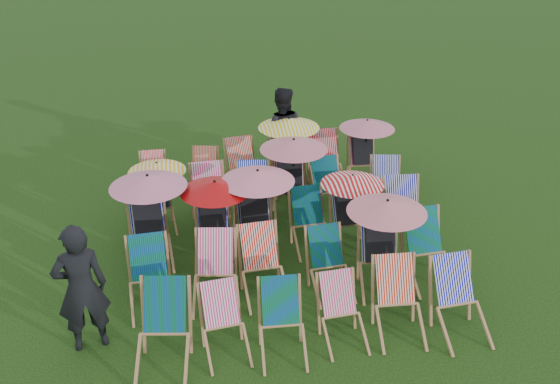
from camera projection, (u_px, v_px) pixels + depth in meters
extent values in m
plane|color=black|center=(283.00, 253.00, 10.25)|extent=(100.00, 100.00, 0.00)
cube|color=#096130|center=(165.00, 305.00, 7.88)|extent=(0.59, 0.48, 0.64)
cube|color=#D72B7A|center=(220.00, 303.00, 8.08)|extent=(0.49, 0.39, 0.54)
cube|color=#096722|center=(280.00, 301.00, 8.08)|extent=(0.50, 0.38, 0.57)
cube|color=#D72B68|center=(338.00, 293.00, 8.29)|extent=(0.47, 0.37, 0.53)
cube|color=red|center=(395.00, 279.00, 8.44)|extent=(0.53, 0.40, 0.61)
cube|color=#0808A9|center=(453.00, 279.00, 8.42)|extent=(0.54, 0.42, 0.61)
cube|color=#0A723C|center=(148.00, 257.00, 8.93)|extent=(0.53, 0.40, 0.60)
cube|color=#E42D78|center=(215.00, 251.00, 9.04)|extent=(0.56, 0.45, 0.61)
cube|color=red|center=(259.00, 246.00, 9.18)|extent=(0.54, 0.42, 0.61)
cube|color=#096628|center=(325.00, 246.00, 9.26)|extent=(0.51, 0.39, 0.57)
cube|color=#06148C|center=(378.00, 239.00, 9.34)|extent=(0.55, 0.44, 0.61)
cube|color=black|center=(379.00, 241.00, 9.29)|extent=(0.48, 0.49, 0.64)
sphere|color=tan|center=(379.00, 218.00, 9.23)|extent=(0.22, 0.22, 0.22)
cylinder|color=black|center=(385.00, 226.00, 9.13)|extent=(0.03, 0.03, 0.74)
cone|color=#DB707F|center=(387.00, 206.00, 8.97)|extent=(1.17, 1.17, 0.18)
cube|color=#0B7732|center=(423.00, 230.00, 9.51)|extent=(0.56, 0.42, 0.64)
cube|color=#080BB0|center=(147.00, 215.00, 9.97)|extent=(0.56, 0.44, 0.63)
cube|color=black|center=(147.00, 216.00, 9.92)|extent=(0.48, 0.50, 0.66)
sphere|color=tan|center=(145.00, 194.00, 9.86)|extent=(0.23, 0.23, 0.23)
cylinder|color=black|center=(150.00, 201.00, 9.77)|extent=(0.03, 0.03, 0.77)
cone|color=#D26B90|center=(148.00, 181.00, 9.61)|extent=(1.20, 1.20, 0.19)
cube|color=#0C07A1|center=(213.00, 217.00, 10.02)|extent=(0.52, 0.40, 0.57)
cube|color=black|center=(213.00, 218.00, 9.98)|extent=(0.44, 0.46, 0.60)
sphere|color=tan|center=(212.00, 198.00, 9.92)|extent=(0.21, 0.21, 0.21)
cylinder|color=black|center=(216.00, 205.00, 9.83)|extent=(0.03, 0.03, 0.70)
cone|color=#B00A0C|center=(215.00, 186.00, 9.68)|extent=(1.11, 1.11, 0.17)
cube|color=#0B07A0|center=(254.00, 208.00, 10.19)|extent=(0.52, 0.39, 0.61)
cube|color=black|center=(254.00, 210.00, 10.14)|extent=(0.44, 0.45, 0.64)
sphere|color=tan|center=(253.00, 188.00, 10.08)|extent=(0.23, 0.23, 0.23)
cylinder|color=black|center=(258.00, 195.00, 9.98)|extent=(0.03, 0.03, 0.75)
cone|color=pink|center=(258.00, 176.00, 9.82)|extent=(1.18, 1.18, 0.18)
cube|color=#0A692F|center=(307.00, 205.00, 10.34)|extent=(0.51, 0.39, 0.58)
cube|color=#090794|center=(346.00, 207.00, 10.39)|extent=(0.46, 0.35, 0.54)
cube|color=black|center=(347.00, 209.00, 10.35)|extent=(0.39, 0.40, 0.56)
sphere|color=tan|center=(346.00, 190.00, 10.30)|extent=(0.20, 0.20, 0.20)
cylinder|color=black|center=(352.00, 196.00, 10.21)|extent=(0.03, 0.03, 0.66)
cone|color=red|center=(353.00, 180.00, 10.08)|extent=(1.03, 1.03, 0.16)
cube|color=#06078B|center=(402.00, 196.00, 10.53)|extent=(0.56, 0.43, 0.63)
cube|color=#0A6B22|center=(156.00, 193.00, 10.92)|extent=(0.47, 0.37, 0.51)
cube|color=black|center=(156.00, 194.00, 10.88)|extent=(0.41, 0.42, 0.54)
sphere|color=tan|center=(154.00, 177.00, 10.83)|extent=(0.19, 0.19, 0.19)
cylinder|color=black|center=(158.00, 182.00, 10.75)|extent=(0.03, 0.03, 0.63)
cone|color=#FFB30D|center=(157.00, 167.00, 10.62)|extent=(0.99, 0.99, 0.15)
cube|color=#EE2F84|center=(208.00, 181.00, 11.05)|extent=(0.55, 0.42, 0.62)
cube|color=#0819AC|center=(252.00, 179.00, 11.12)|extent=(0.58, 0.46, 0.62)
cube|color=red|center=(289.00, 175.00, 11.28)|extent=(0.55, 0.42, 0.62)
cube|color=black|center=(289.00, 176.00, 11.24)|extent=(0.47, 0.48, 0.65)
sphere|color=tan|center=(289.00, 156.00, 11.18)|extent=(0.23, 0.23, 0.23)
cylinder|color=black|center=(293.00, 162.00, 11.07)|extent=(0.03, 0.03, 0.76)
cone|color=#CC687B|center=(294.00, 144.00, 10.91)|extent=(1.20, 1.20, 0.18)
cube|color=#0A6C35|center=(326.00, 175.00, 11.35)|extent=(0.56, 0.45, 0.60)
cube|color=#060B8E|center=(386.00, 172.00, 11.54)|extent=(0.53, 0.43, 0.56)
cube|color=red|center=(153.00, 165.00, 11.97)|extent=(0.43, 0.32, 0.50)
cube|color=red|center=(205.00, 161.00, 12.10)|extent=(0.49, 0.40, 0.52)
cube|color=red|center=(240.00, 153.00, 12.21)|extent=(0.56, 0.45, 0.59)
cube|color=red|center=(285.00, 151.00, 12.25)|extent=(0.52, 0.38, 0.61)
cube|color=black|center=(285.00, 152.00, 12.20)|extent=(0.43, 0.45, 0.64)
sphere|color=tan|center=(284.00, 134.00, 12.14)|extent=(0.23, 0.23, 0.23)
cylinder|color=black|center=(289.00, 140.00, 12.04)|extent=(0.03, 0.03, 0.75)
cone|color=yellow|center=(289.00, 123.00, 11.89)|extent=(1.18, 1.18, 0.18)
cube|color=red|center=(324.00, 147.00, 12.37)|extent=(0.54, 0.40, 0.64)
cube|color=#FD326D|center=(361.00, 150.00, 12.46)|extent=(0.49, 0.37, 0.56)
cube|color=black|center=(362.00, 151.00, 12.41)|extent=(0.42, 0.43, 0.59)
sphere|color=tan|center=(362.00, 134.00, 12.36)|extent=(0.21, 0.21, 0.21)
cylinder|color=black|center=(366.00, 139.00, 12.26)|extent=(0.03, 0.03, 0.69)
cone|color=#CC6881|center=(367.00, 124.00, 12.12)|extent=(1.08, 1.08, 0.17)
imported|color=black|center=(81.00, 288.00, 7.85)|extent=(0.75, 0.58, 1.83)
imported|color=black|center=(281.00, 133.00, 12.40)|extent=(1.00, 0.82, 1.88)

